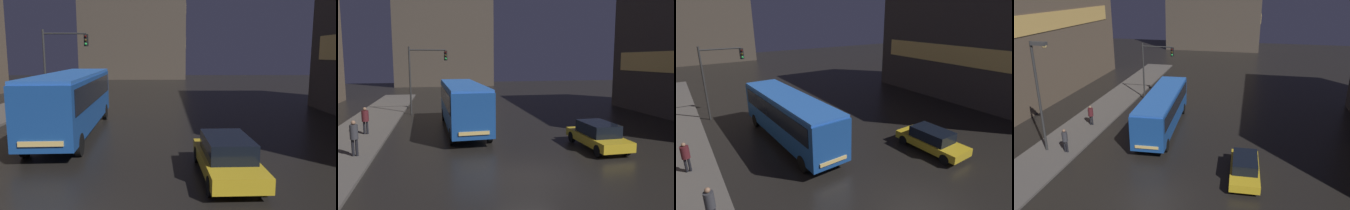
{
  "view_description": "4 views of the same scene",
  "coord_description": "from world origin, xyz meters",
  "views": [
    {
      "loc": [
        2.92,
        -7.49,
        4.34
      ],
      "look_at": [
        3.08,
        10.49,
        1.52
      ],
      "focal_mm": 35.0,
      "sensor_mm": 36.0,
      "label": 1
    },
    {
      "loc": [
        -3.6,
        -13.11,
        5.02
      ],
      "look_at": [
        1.29,
        11.07,
        1.56
      ],
      "focal_mm": 35.0,
      "sensor_mm": 36.0,
      "label": 2
    },
    {
      "loc": [
        -8.23,
        -6.07,
        8.38
      ],
      "look_at": [
        2.76,
        10.49,
        1.64
      ],
      "focal_mm": 28.0,
      "sensor_mm": 36.0,
      "label": 3
    },
    {
      "loc": [
        4.96,
        -15.29,
        11.66
      ],
      "look_at": [
        -0.26,
        9.47,
        2.56
      ],
      "focal_mm": 35.0,
      "sensor_mm": 36.0,
      "label": 4
    }
  ],
  "objects": [
    {
      "name": "ground_plane",
      "position": [
        0.0,
        0.0,
        0.0
      ],
      "size": [
        120.0,
        120.0,
        0.0
      ],
      "primitive_type": "plane",
      "color": "black"
    },
    {
      "name": "bus_near",
      "position": [
        -2.06,
        10.04,
        2.05
      ],
      "size": [
        2.97,
        10.98,
        3.32
      ],
      "rotation": [
        0.0,
        0.0,
        3.19
      ],
      "color": "#194793",
      "rests_on": "ground"
    },
    {
      "name": "traffic_light_main",
      "position": [
        -5.06,
        17.63,
        4.18
      ],
      "size": [
        3.45,
        0.35,
        6.15
      ],
      "color": "#2D2D2D",
      "rests_on": "ground"
    },
    {
      "name": "pedestrian_near",
      "position": [
        -8.45,
        9.3,
        1.24
      ],
      "size": [
        0.46,
        0.46,
        1.78
      ],
      "rotation": [
        0.0,
        0.0,
        3.09
      ],
      "color": "black",
      "rests_on": "sidewalk_left"
    },
    {
      "name": "sidewalk_left",
      "position": [
        -9.0,
        10.0,
        0.07
      ],
      "size": [
        4.0,
        48.0,
        0.15
      ],
      "color": "#56514C",
      "rests_on": "ground"
    },
    {
      "name": "building_far_backdrop",
      "position": [
        -2.6,
        53.86,
        9.0
      ],
      "size": [
        18.07,
        12.0,
        18.01
      ],
      "color": "#4C4238",
      "rests_on": "ground"
    },
    {
      "name": "pedestrian_mid",
      "position": [
        -7.92,
        4.17,
        1.25
      ],
      "size": [
        0.55,
        0.55,
        1.83
      ],
      "rotation": [
        0.0,
        0.0,
        2.17
      ],
      "color": "black",
      "rests_on": "sidewalk_left"
    },
    {
      "name": "car_taxi",
      "position": [
        5.1,
        3.66,
        0.75
      ],
      "size": [
        1.99,
        4.67,
        1.47
      ],
      "rotation": [
        0.0,
        0.0,
        3.17
      ],
      "color": "gold",
      "rests_on": "ground"
    }
  ]
}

